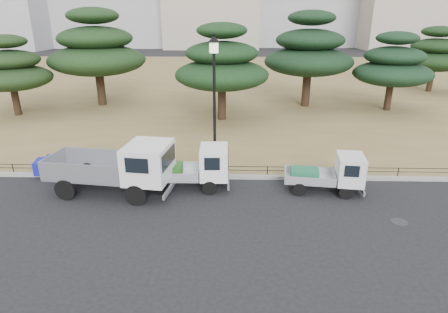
{
  "coord_description": "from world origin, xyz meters",
  "views": [
    {
      "loc": [
        0.41,
        -13.32,
        7.0
      ],
      "look_at": [
        0.0,
        2.0,
        1.3
      ],
      "focal_mm": 30.0,
      "sensor_mm": 36.0,
      "label": 1
    }
  ],
  "objects_px": {
    "truck_large": "(117,166)",
    "truck_kei_rear": "(330,173)",
    "tarp_pile": "(51,165)",
    "truck_kei_front": "(194,168)",
    "street_lamp": "(214,84)"
  },
  "relations": [
    {
      "from": "truck_kei_front",
      "to": "street_lamp",
      "type": "bearing_deg",
      "value": 56.44
    },
    {
      "from": "truck_large",
      "to": "truck_kei_front",
      "type": "distance_m",
      "value": 3.18
    },
    {
      "from": "truck_large",
      "to": "tarp_pile",
      "type": "relative_size",
      "value": 3.69
    },
    {
      "from": "truck_kei_front",
      "to": "tarp_pile",
      "type": "distance_m",
      "value": 7.02
    },
    {
      "from": "tarp_pile",
      "to": "street_lamp",
      "type": "bearing_deg",
      "value": 0.8
    },
    {
      "from": "truck_kei_rear",
      "to": "tarp_pile",
      "type": "distance_m",
      "value": 12.76
    },
    {
      "from": "truck_large",
      "to": "truck_kei_front",
      "type": "height_order",
      "value": "truck_large"
    },
    {
      "from": "truck_large",
      "to": "street_lamp",
      "type": "xyz_separation_m",
      "value": [
        3.95,
        1.94,
        3.06
      ]
    },
    {
      "from": "truck_large",
      "to": "truck_kei_rear",
      "type": "xyz_separation_m",
      "value": [
        8.89,
        0.36,
        -0.41
      ]
    },
    {
      "from": "truck_large",
      "to": "truck_kei_rear",
      "type": "bearing_deg",
      "value": 9.77
    },
    {
      "from": "truck_kei_front",
      "to": "street_lamp",
      "type": "height_order",
      "value": "street_lamp"
    },
    {
      "from": "tarp_pile",
      "to": "truck_kei_rear",
      "type": "bearing_deg",
      "value": -6.64
    },
    {
      "from": "truck_large",
      "to": "tarp_pile",
      "type": "bearing_deg",
      "value": 161.61
    },
    {
      "from": "truck_kei_front",
      "to": "truck_kei_rear",
      "type": "height_order",
      "value": "truck_kei_front"
    },
    {
      "from": "street_lamp",
      "to": "tarp_pile",
      "type": "relative_size",
      "value": 4.24
    }
  ]
}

